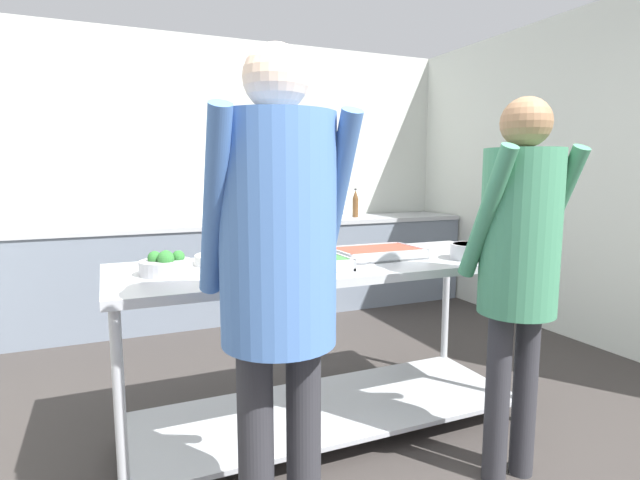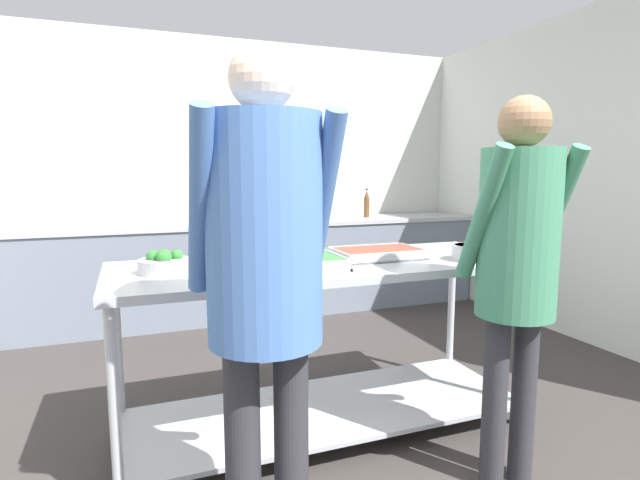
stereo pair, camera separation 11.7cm
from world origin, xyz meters
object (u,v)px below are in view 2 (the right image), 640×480
object	(u,v)px
plate_stack	(221,258)
serving_tray_vegetables	(305,263)
serving_tray_roast	(377,254)
broccoli_bowl	(164,264)
sauce_pan	(474,252)
guest_serving_left	(517,250)
water_bottle	(367,204)
guest_serving_right	(265,259)

from	to	relation	value
plate_stack	serving_tray_vegetables	bearing A→B (deg)	-37.95
serving_tray_vegetables	serving_tray_roast	distance (m)	0.46
broccoli_bowl	sauce_pan	distance (m)	1.54
broccoli_bowl	sauce_pan	world-z (taller)	broccoli_bowl
guest_serving_left	water_bottle	world-z (taller)	guest_serving_left
sauce_pan	guest_serving_right	distance (m)	1.37
guest_serving_right	water_bottle	world-z (taller)	guest_serving_right
plate_stack	guest_serving_right	distance (m)	0.93
serving_tray_roast	guest_serving_left	bearing A→B (deg)	-66.63
sauce_pan	water_bottle	bearing A→B (deg)	76.15
broccoli_bowl	serving_tray_vegetables	size ratio (longest dim) A/B	0.64
plate_stack	water_bottle	size ratio (longest dim) A/B	0.91
serving_tray_roast	plate_stack	bearing A→B (deg)	168.64
plate_stack	water_bottle	bearing A→B (deg)	48.92
broccoli_bowl	serving_tray_roast	xyz separation A→B (m)	(1.08, -0.01, -0.02)
plate_stack	guest_serving_right	world-z (taller)	guest_serving_right
guest_serving_left	guest_serving_right	bearing A→B (deg)	-176.41
plate_stack	serving_tray_roast	xyz separation A→B (m)	(0.79, -0.16, 0.00)
guest_serving_left	serving_tray_roast	bearing A→B (deg)	113.37
sauce_pan	guest_serving_right	size ratio (longest dim) A/B	0.21
broccoli_bowl	water_bottle	bearing A→B (deg)	46.85
water_bottle	broccoli_bowl	bearing A→B (deg)	-133.15
broccoli_bowl	plate_stack	size ratio (longest dim) A/B	0.86
guest_serving_right	guest_serving_left	bearing A→B (deg)	3.59
serving_tray_roast	sauce_pan	world-z (taller)	sauce_pan
plate_stack	guest_serving_left	size ratio (longest dim) A/B	0.16
plate_stack	serving_tray_roast	distance (m)	0.81
guest_serving_left	water_bottle	distance (m)	3.09
water_bottle	guest_serving_right	bearing A→B (deg)	-121.52
plate_stack	serving_tray_vegetables	xyz separation A→B (m)	(0.35, -0.27, 0.00)
serving_tray_roast	serving_tray_vegetables	bearing A→B (deg)	-165.70
water_bottle	sauce_pan	bearing A→B (deg)	-103.85
plate_stack	serving_tray_vegetables	size ratio (longest dim) A/B	0.74
serving_tray_vegetables	water_bottle	bearing A→B (deg)	57.87
serving_tray_roast	guest_serving_right	world-z (taller)	guest_serving_right
sauce_pan	water_bottle	xyz separation A→B (m)	(0.62, 2.52, 0.08)
serving_tray_vegetables	sauce_pan	xyz separation A→B (m)	(0.89, -0.11, 0.02)
guest_serving_left	plate_stack	bearing A→B (deg)	142.06
serving_tray_roast	broccoli_bowl	bearing A→B (deg)	179.71
serving_tray_roast	water_bottle	world-z (taller)	water_bottle
sauce_pan	serving_tray_vegetables	bearing A→B (deg)	172.77
serving_tray_vegetables	guest_serving_right	world-z (taller)	guest_serving_right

